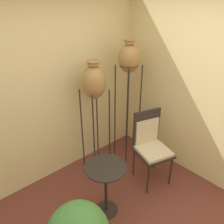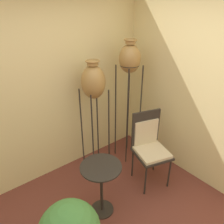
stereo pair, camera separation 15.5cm
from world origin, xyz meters
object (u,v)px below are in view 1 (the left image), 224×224
vase_stand_tall (129,62)px  vase_stand_medium (94,84)px  side_table (106,180)px  chair (150,143)px

vase_stand_tall → vase_stand_medium: vase_stand_tall is taller
vase_stand_medium → side_table: 1.25m
vase_stand_medium → side_table: bearing=-120.8°
vase_stand_tall → side_table: bearing=-147.2°
vase_stand_tall → side_table: 1.65m
side_table → chair: bearing=3.4°
chair → side_table: 0.89m
chair → vase_stand_medium: bearing=138.8°
vase_stand_tall → chair: size_ratio=1.82×
vase_stand_tall → side_table: (-1.02, -0.66, -1.12)m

